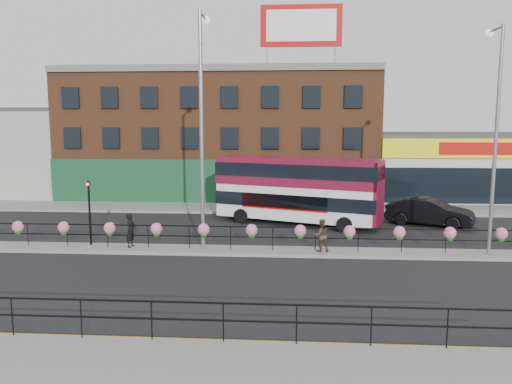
# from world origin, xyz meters

# --- Properties ---
(ground) EXTENTS (120.00, 120.00, 0.00)m
(ground) POSITION_xyz_m (0.00, 0.00, 0.00)
(ground) COLOR black
(ground) RESTS_ON ground
(south_pavement) EXTENTS (60.00, 4.00, 0.15)m
(south_pavement) POSITION_xyz_m (0.00, -12.00, 0.07)
(south_pavement) COLOR gray
(south_pavement) RESTS_ON ground
(north_pavement) EXTENTS (60.00, 4.00, 0.15)m
(north_pavement) POSITION_xyz_m (0.00, 12.00, 0.07)
(north_pavement) COLOR gray
(north_pavement) RESTS_ON ground
(median) EXTENTS (60.00, 1.60, 0.15)m
(median) POSITION_xyz_m (0.00, 0.00, 0.07)
(median) COLOR gray
(median) RESTS_ON ground
(yellow_line_inner) EXTENTS (60.00, 0.10, 0.01)m
(yellow_line_inner) POSITION_xyz_m (0.00, -9.70, 0.01)
(yellow_line_inner) COLOR gold
(yellow_line_inner) RESTS_ON ground
(yellow_line_outer) EXTENTS (60.00, 0.10, 0.01)m
(yellow_line_outer) POSITION_xyz_m (0.00, -9.88, 0.01)
(yellow_line_outer) COLOR gold
(yellow_line_outer) RESTS_ON ground
(brick_building) EXTENTS (25.00, 12.21, 10.30)m
(brick_building) POSITION_xyz_m (-4.00, 19.96, 5.13)
(brick_building) COLOR brown
(brick_building) RESTS_ON ground
(supermarket) EXTENTS (15.00, 12.25, 5.30)m
(supermarket) POSITION_xyz_m (16.00, 19.90, 2.65)
(supermarket) COLOR silver
(supermarket) RESTS_ON ground
(billboard) EXTENTS (6.00, 0.29, 4.40)m
(billboard) POSITION_xyz_m (2.50, 14.99, 13.18)
(billboard) COLOR #B80B06
(billboard) RESTS_ON brick_building
(median_railing) EXTENTS (30.04, 0.56, 1.23)m
(median_railing) POSITION_xyz_m (-0.00, 0.00, 1.05)
(median_railing) COLOR black
(median_railing) RESTS_ON median
(south_railing) EXTENTS (20.04, 0.05, 1.12)m
(south_railing) POSITION_xyz_m (-2.00, -10.10, 0.96)
(south_railing) COLOR black
(south_railing) RESTS_ON south_pavement
(double_decker_bus) EXTENTS (10.18, 5.70, 4.04)m
(double_decker_bus) POSITION_xyz_m (2.28, 6.88, 2.48)
(double_decker_bus) COLOR white
(double_decker_bus) RESTS_ON ground
(car) EXTENTS (5.57, 6.36, 1.66)m
(car) POSITION_xyz_m (10.18, 7.08, 0.83)
(car) COLOR black
(car) RESTS_ON ground
(pedestrian_a) EXTENTS (0.76, 0.64, 1.64)m
(pedestrian_a) POSITION_xyz_m (-5.89, 0.14, 0.97)
(pedestrian_a) COLOR black
(pedestrian_a) RESTS_ON median
(pedestrian_b) EXTENTS (1.00, 0.91, 1.54)m
(pedestrian_b) POSITION_xyz_m (3.27, -0.12, 0.92)
(pedestrian_b) COLOR #43362A
(pedestrian_b) RESTS_ON median
(lamp_column_west) EXTENTS (0.40, 1.95, 11.08)m
(lamp_column_west) POSITION_xyz_m (-2.35, 0.40, 6.72)
(lamp_column_west) COLOR gray
(lamp_column_west) RESTS_ON median
(lamp_column_east) EXTENTS (0.37, 1.80, 10.25)m
(lamp_column_east) POSITION_xyz_m (10.91, 0.17, 6.23)
(lamp_column_east) COLOR gray
(lamp_column_east) RESTS_ON median
(traffic_light_median) EXTENTS (0.15, 0.28, 3.65)m
(traffic_light_median) POSITION_xyz_m (-8.00, 0.39, 2.47)
(traffic_light_median) COLOR black
(traffic_light_median) RESTS_ON median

